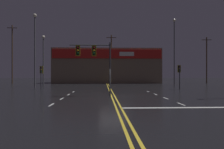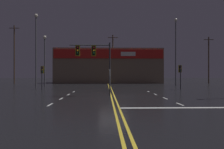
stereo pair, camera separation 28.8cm
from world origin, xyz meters
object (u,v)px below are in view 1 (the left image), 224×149
(streetlight_near_right, at_px, (43,53))
(streetlight_far_left, at_px, (35,41))
(traffic_signal_median, at_px, (93,55))
(traffic_signal_corner_northeast, at_px, (179,72))
(streetlight_far_right, at_px, (174,44))
(traffic_signal_corner_northwest, at_px, (41,72))

(streetlight_near_right, bearing_deg, streetlight_far_left, -93.56)
(streetlight_far_left, bearing_deg, streetlight_near_right, 86.44)
(streetlight_near_right, bearing_deg, traffic_signal_median, -61.39)
(traffic_signal_corner_northeast, height_order, streetlight_far_right, streetlight_far_right)
(traffic_signal_median, xyz_separation_m, streetlight_far_right, (13.71, 18.04, 3.60))
(streetlight_near_right, relative_size, streetlight_far_right, 0.72)
(streetlight_near_right, distance_m, streetlight_far_right, 22.97)
(traffic_signal_corner_northeast, distance_m, streetlight_far_left, 21.57)
(traffic_signal_median, xyz_separation_m, traffic_signal_corner_northeast, (11.17, 8.30, -1.41))
(streetlight_far_right, bearing_deg, traffic_signal_median, -127.24)
(streetlight_far_right, bearing_deg, streetlight_far_left, -167.56)
(streetlight_far_left, xyz_separation_m, streetlight_far_right, (23.10, 5.10, 0.41))
(traffic_signal_corner_northeast, height_order, streetlight_near_right, streetlight_near_right)
(traffic_signal_corner_northeast, distance_m, streetlight_near_right, 22.24)
(traffic_signal_corner_northwest, xyz_separation_m, streetlight_far_left, (-2.12, 4.17, 4.71))
(traffic_signal_median, height_order, streetlight_far_left, streetlight_far_left)
(traffic_signal_median, xyz_separation_m, streetlight_far_left, (-9.39, 12.94, 3.19))
(traffic_signal_corner_northwest, height_order, streetlight_near_right, streetlight_near_right)
(traffic_signal_corner_northwest, relative_size, streetlight_far_right, 0.26)
(streetlight_far_left, bearing_deg, traffic_signal_corner_northeast, -12.72)
(traffic_signal_corner_northwest, bearing_deg, traffic_signal_corner_northeast, -1.46)
(traffic_signal_corner_northeast, bearing_deg, streetlight_far_right, 75.35)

